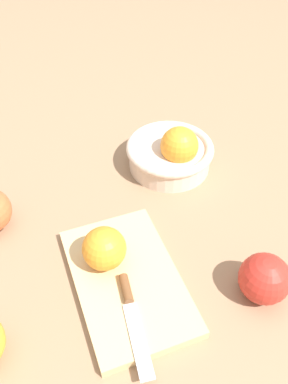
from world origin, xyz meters
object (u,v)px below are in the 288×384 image
orange_on_board (104,248)px  apple_back_right (264,279)px  bowl (171,153)px  knife (131,309)px  cutting_board (130,280)px

orange_on_board → apple_back_right: 0.24m
bowl → orange_on_board: 0.27m
bowl → orange_on_board: size_ratio=2.54×
orange_on_board → apple_back_right: size_ratio=0.89×
apple_back_right → knife: bearing=-92.5°
knife → apple_back_right: apple_back_right is taller
bowl → cutting_board: 0.29m
cutting_board → orange_on_board: 0.06m
cutting_board → apple_back_right: 0.20m
orange_on_board → cutting_board: bearing=39.6°
orange_on_board → knife: bearing=11.9°
bowl → orange_on_board: (0.21, -0.17, 0.01)m
knife → orange_on_board: bearing=-168.1°
orange_on_board → apple_back_right: orange_on_board is taller
cutting_board → orange_on_board: bearing=-140.4°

